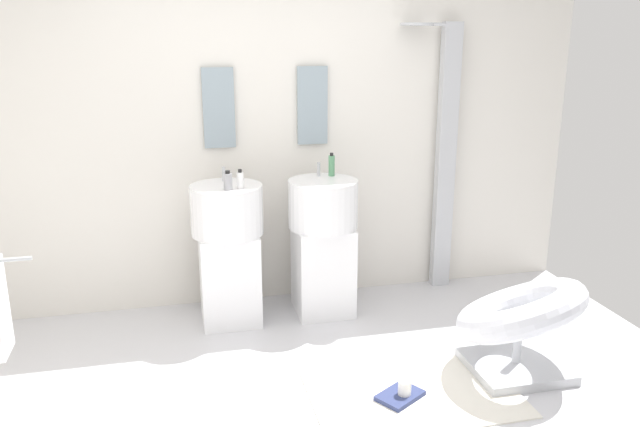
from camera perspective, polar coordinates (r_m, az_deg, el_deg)
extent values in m
cube|color=silver|center=(3.62, -0.32, -17.50)|extent=(4.80, 3.60, 0.04)
cube|color=silver|center=(4.69, -4.92, 7.61)|extent=(4.80, 0.10, 2.60)
cube|color=white|center=(4.52, -8.10, -5.68)|extent=(0.40, 0.40, 0.65)
cylinder|color=white|center=(4.36, -8.35, 0.35)|extent=(0.49, 0.49, 0.34)
cylinder|color=#B7BABF|center=(4.44, -8.62, 3.53)|extent=(0.02, 0.02, 0.10)
cube|color=white|center=(4.62, 0.27, -5.03)|extent=(0.40, 0.40, 0.65)
cylinder|color=white|center=(4.46, 0.28, 0.89)|extent=(0.49, 0.49, 0.34)
cylinder|color=#B7BABF|center=(4.54, -0.12, 3.99)|extent=(0.02, 0.02, 0.10)
cube|color=#8C9EA8|center=(4.57, -9.07, 9.32)|extent=(0.22, 0.03, 0.56)
cube|color=#8C9EA8|center=(4.67, -0.69, 9.65)|extent=(0.22, 0.03, 0.56)
cube|color=#B7BABF|center=(5.01, 11.17, 4.72)|extent=(0.14, 0.08, 2.05)
cylinder|color=#B7BABF|center=(4.84, 10.25, 16.35)|extent=(0.30, 0.02, 0.02)
cylinder|color=#B7BABF|center=(4.76, 8.66, 16.43)|extent=(0.24, 0.24, 0.02)
cube|color=#B7BABF|center=(4.13, 17.10, -12.95)|extent=(0.56, 0.50, 0.06)
cylinder|color=#B7BABF|center=(4.05, 17.29, -10.84)|extent=(0.05, 0.05, 0.34)
torus|color=silver|center=(3.97, 17.53, -8.26)|extent=(1.10, 1.10, 0.49)
cube|color=white|center=(3.59, -26.78, -7.56)|extent=(0.04, 0.22, 0.50)
cube|color=white|center=(3.77, 8.46, -15.78)|extent=(1.17, 0.73, 0.01)
cube|color=navy|center=(3.72, 7.15, -15.85)|extent=(0.31, 0.28, 0.03)
cylinder|color=white|center=(3.70, 7.58, -15.37)|extent=(0.07, 0.07, 0.11)
cylinder|color=white|center=(4.22, -7.16, 2.98)|extent=(0.04, 0.04, 0.11)
cylinder|color=black|center=(4.20, -7.19, 3.81)|extent=(0.02, 0.02, 0.02)
cylinder|color=#59996B|center=(4.55, 1.04, 4.30)|extent=(0.04, 0.04, 0.15)
cylinder|color=black|center=(4.53, 1.05, 5.33)|extent=(0.02, 0.02, 0.02)
cylinder|color=#99999E|center=(4.19, -8.24, 2.84)|extent=(0.06, 0.06, 0.11)
cylinder|color=black|center=(4.17, -8.28, 3.70)|extent=(0.03, 0.03, 0.02)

